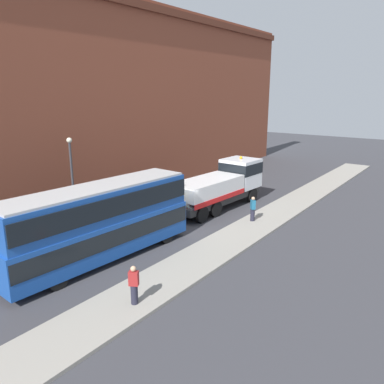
{
  "coord_description": "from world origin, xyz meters",
  "views": [
    {
      "loc": [
        -18.54,
        -15.01,
        8.77
      ],
      "look_at": [
        1.96,
        0.13,
        2.0
      ],
      "focal_mm": 35.57,
      "sensor_mm": 36.0,
      "label": 1
    }
  ],
  "objects_px": {
    "recovery_tow_truck": "(221,185)",
    "street_lamp": "(72,173)",
    "double_decker_bus": "(100,220)",
    "pedestrian_bystander": "(253,209)",
    "pedestrian_onlooker": "(134,285)"
  },
  "relations": [
    {
      "from": "pedestrian_bystander",
      "to": "recovery_tow_truck",
      "type": "bearing_deg",
      "value": -71.8
    },
    {
      "from": "street_lamp",
      "to": "pedestrian_onlooker",
      "type": "bearing_deg",
      "value": -115.81
    },
    {
      "from": "recovery_tow_truck",
      "to": "street_lamp",
      "type": "relative_size",
      "value": 1.75
    },
    {
      "from": "pedestrian_onlooker",
      "to": "pedestrian_bystander",
      "type": "relative_size",
      "value": 1.0
    },
    {
      "from": "recovery_tow_truck",
      "to": "double_decker_bus",
      "type": "distance_m",
      "value": 11.91
    },
    {
      "from": "recovery_tow_truck",
      "to": "pedestrian_bystander",
      "type": "xyz_separation_m",
      "value": [
        -1.85,
        -3.75,
        -0.77
      ]
    },
    {
      "from": "pedestrian_onlooker",
      "to": "pedestrian_bystander",
      "type": "bearing_deg",
      "value": -24.6
    },
    {
      "from": "recovery_tow_truck",
      "to": "street_lamp",
      "type": "distance_m",
      "value": 11.02
    },
    {
      "from": "pedestrian_bystander",
      "to": "pedestrian_onlooker",
      "type": "bearing_deg",
      "value": 49.07
    },
    {
      "from": "street_lamp",
      "to": "double_decker_bus",
      "type": "bearing_deg",
      "value": -115.62
    },
    {
      "from": "recovery_tow_truck",
      "to": "pedestrian_bystander",
      "type": "relative_size",
      "value": 5.97
    },
    {
      "from": "double_decker_bus",
      "to": "pedestrian_bystander",
      "type": "relative_size",
      "value": 6.52
    },
    {
      "from": "pedestrian_onlooker",
      "to": "pedestrian_bystander",
      "type": "xyz_separation_m",
      "value": [
        12.37,
        0.99,
        0.0
      ]
    },
    {
      "from": "double_decker_bus",
      "to": "pedestrian_onlooker",
      "type": "relative_size",
      "value": 6.52
    },
    {
      "from": "recovery_tow_truck",
      "to": "street_lamp",
      "type": "xyz_separation_m",
      "value": [
        -8.92,
        6.23,
        1.71
      ]
    }
  ]
}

